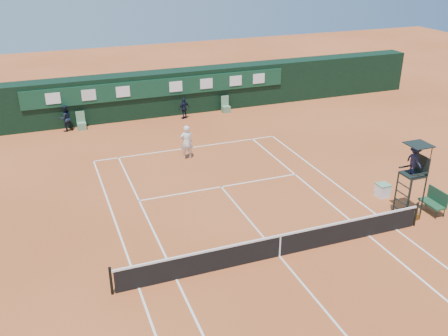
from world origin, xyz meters
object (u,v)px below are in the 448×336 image
(tennis_net, at_px, (280,245))
(cooler, at_px, (383,190))
(umpire_chair, at_px, (414,166))
(player, at_px, (187,142))
(player_bench, at_px, (435,200))

(tennis_net, relative_size, cooler, 20.00)
(umpire_chair, height_order, cooler, umpire_chair)
(umpire_chair, distance_m, player, 12.12)
(player_bench, bearing_deg, player, 131.01)
(tennis_net, distance_m, cooler, 7.35)
(umpire_chair, relative_size, cooler, 5.30)
(umpire_chair, distance_m, player_bench, 2.32)
(tennis_net, relative_size, umpire_chair, 3.77)
(tennis_net, relative_size, player_bench, 10.75)
(cooler, distance_m, player, 10.67)
(umpire_chair, bearing_deg, tennis_net, -173.26)
(tennis_net, bearing_deg, umpire_chair, 6.74)
(tennis_net, bearing_deg, player, 92.88)
(cooler, bearing_deg, player_bench, -60.59)
(player, bearing_deg, tennis_net, 95.98)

